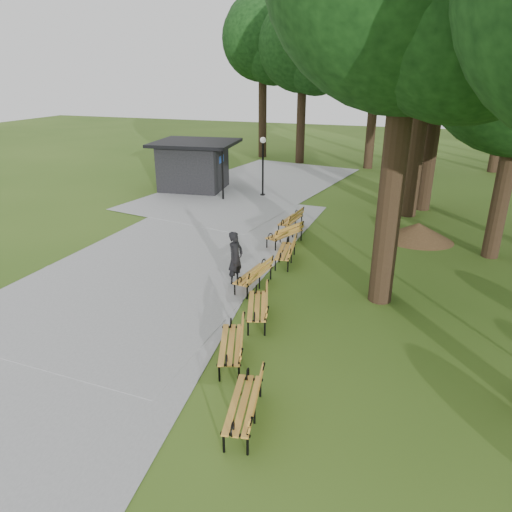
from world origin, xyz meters
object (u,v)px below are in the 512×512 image
(bench_3, at_px, (253,275))
(lamp_post, at_px, (263,154))
(dirt_mound, at_px, (418,232))
(lawn_tree_4, at_px, (447,25))
(bench_0, at_px, (243,404))
(kiosk, at_px, (193,165))
(bench_2, at_px, (257,306))
(bench_6, at_px, (291,220))
(bench_4, at_px, (285,251))
(bench_5, at_px, (285,234))
(bench_1, at_px, (231,344))
(person, at_px, (236,258))

(bench_3, bearing_deg, lamp_post, -154.65)
(dirt_mound, xyz_separation_m, lawn_tree_4, (0.11, 4.98, 7.99))
(bench_0, xyz_separation_m, lawn_tree_4, (3.12, 17.33, 7.92))
(kiosk, relative_size, bench_2, 2.37)
(bench_6, bearing_deg, bench_4, 18.62)
(bench_5, bearing_deg, bench_1, 30.04)
(lamp_post, xyz_separation_m, bench_1, (4.29, -15.28, -1.87))
(bench_2, relative_size, bench_6, 1.00)
(dirt_mound, relative_size, lawn_tree_4, 0.20)
(bench_2, xyz_separation_m, bench_6, (-1.22, 8.01, 0.00))
(person, bearing_deg, bench_5, 4.67)
(kiosk, distance_m, bench_1, 17.68)
(kiosk, distance_m, bench_6, 9.13)
(bench_1, relative_size, bench_5, 1.00)
(lamp_post, bearing_deg, lawn_tree_4, 1.06)
(bench_2, height_order, bench_4, same)
(bench_1, relative_size, bench_6, 1.00)
(bench_0, distance_m, bench_6, 12.17)
(lawn_tree_4, bearing_deg, bench_6, -135.17)
(person, xyz_separation_m, dirt_mound, (5.53, 6.37, -0.52))
(dirt_mound, bearing_deg, bench_3, -127.09)
(kiosk, bearing_deg, lamp_post, -8.28)
(lamp_post, xyz_separation_m, lawn_tree_4, (8.43, 0.16, 6.04))
(bench_5, bearing_deg, bench_0, 34.47)
(dirt_mound, height_order, bench_0, bench_0)
(bench_4, bearing_deg, lamp_post, -163.73)
(bench_5, relative_size, bench_6, 1.00)
(bench_3, xyz_separation_m, bench_5, (-0.15, 4.15, 0.00))
(bench_4, height_order, bench_5, same)
(bench_2, bearing_deg, lamp_post, -179.79)
(bench_4, bearing_deg, bench_0, 3.20)
(bench_3, bearing_deg, bench_6, -167.68)
(lamp_post, xyz_separation_m, bench_5, (3.29, -7.14, -1.87))
(bench_1, distance_m, lawn_tree_4, 17.84)
(dirt_mound, height_order, bench_6, bench_6)
(bench_3, relative_size, lawn_tree_4, 0.15)
(lamp_post, relative_size, lawn_tree_4, 0.26)
(bench_0, height_order, bench_5, same)
(person, height_order, bench_1, person)
(lamp_post, relative_size, bench_0, 1.70)
(person, height_order, lawn_tree_4, lawn_tree_4)
(lamp_post, bearing_deg, dirt_mound, -30.07)
(dirt_mound, height_order, bench_5, bench_5)
(kiosk, distance_m, lawn_tree_4, 14.50)
(kiosk, xyz_separation_m, bench_0, (9.62, -17.32, -0.97))
(bench_5, bearing_deg, bench_2, 31.93)
(bench_4, xyz_separation_m, lawn_tree_4, (4.60, 9.09, 7.92))
(dirt_mound, bearing_deg, person, -130.97)
(person, bearing_deg, bench_2, -133.09)
(bench_6, bearing_deg, bench_1, 13.42)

